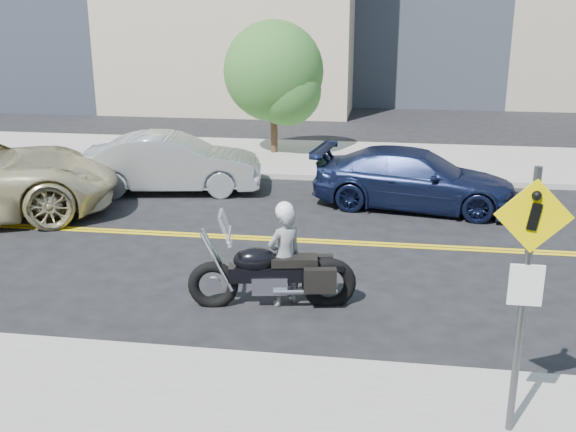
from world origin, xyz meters
The scene contains 8 objects.
ground_plane centered at (0.00, 0.00, 0.00)m, with size 120.00×120.00×0.00m, color black.
sidewalk_far centered at (0.00, 7.50, 0.07)m, with size 60.00×5.00×0.15m, color #9E9B91.
pedestrian_sign centered at (4.20, -6.31, 1.96)m, with size 0.78×0.08×3.00m.
motorcyclist centered at (1.17, -3.10, 0.87)m, with size 0.71×0.69×1.74m.
motorcycle centered at (0.99, -3.17, 0.79)m, with size 2.60×0.79×1.59m, color black, non-canonical shape.
parked_car_silver centered at (-2.78, 3.35, 0.75)m, with size 1.60×4.58×1.51m, color #ACAFB4.
parked_car_blue centered at (3.40, 2.80, 0.70)m, with size 1.96×4.83×1.40m, color #151E41.
tree_far_a centered at (-0.87, 7.93, 2.69)m, with size 3.11×3.11×4.26m.
Camera 1 is at (2.72, -13.04, 4.67)m, focal length 42.00 mm.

